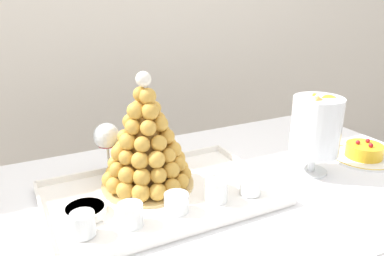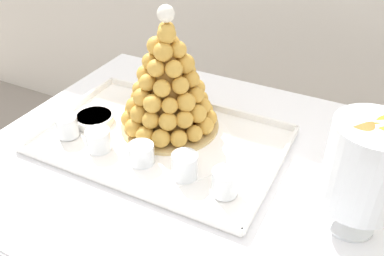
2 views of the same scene
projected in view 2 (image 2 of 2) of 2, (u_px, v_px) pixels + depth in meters
The scene contains 11 objects.
buffet_table at pixel (245, 207), 0.98m from camera, with size 1.27×0.82×0.76m.
serving_tray at pixel (161, 141), 1.01m from camera, with size 0.59×0.39×0.02m.
croquembouche at pixel (168, 85), 0.99m from camera, with size 0.25×0.25×0.32m.
dessert_cup_left at pixel (67, 127), 1.01m from camera, with size 0.05×0.05×0.05m.
dessert_cup_mid_left at pixel (99, 141), 0.97m from camera, with size 0.06×0.06×0.05m.
dessert_cup_centre at pixel (141, 154), 0.93m from camera, with size 0.06×0.06×0.05m.
dessert_cup_mid_right at pixel (185, 167), 0.89m from camera, with size 0.06×0.06×0.06m.
dessert_cup_right at pixel (225, 183), 0.84m from camera, with size 0.06×0.06×0.06m.
creme_brulee_ramekin at pixel (93, 119), 1.07m from camera, with size 0.10×0.10×0.02m.
macaron_goblet at pixel (366, 166), 0.71m from camera, with size 0.14×0.14×0.25m.
wine_glass at pixel (164, 64), 1.11m from camera, with size 0.07×0.07×0.17m.
Camera 2 is at (0.21, -0.68, 1.36)m, focal length 38.40 mm.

